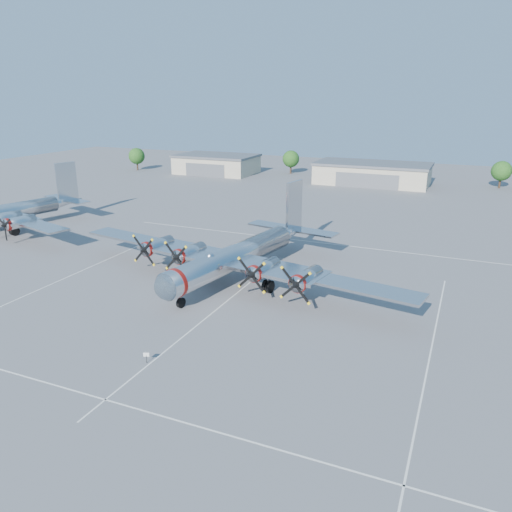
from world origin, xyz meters
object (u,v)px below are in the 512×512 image
at_px(main_bomber_b29, 240,278).
at_px(info_placard, 146,356).
at_px(tree_east, 502,171).
at_px(bomber_west, 11,229).
at_px(hangar_center, 372,173).
at_px(tree_west, 291,159).
at_px(hangar_west, 217,164).
at_px(tree_far_west, 137,156).

distance_m(main_bomber_b29, info_placard, 22.08).
bearing_deg(info_placard, main_bomber_b29, 74.51).
height_order(tree_east, bomber_west, tree_east).
xyz_separation_m(hangar_center, info_placard, (-0.33, -98.16, -2.02)).
xyz_separation_m(tree_west, main_bomber_b29, (23.17, -84.17, -4.22)).
distance_m(tree_west, main_bomber_b29, 87.40).
bearing_deg(tree_east, hangar_west, -175.40).
height_order(tree_west, bomber_west, tree_west).
height_order(main_bomber_b29, bomber_west, main_bomber_b29).
distance_m(bomber_west, info_placard, 55.44).
bearing_deg(hangar_west, tree_east, 4.60).
bearing_deg(tree_west, info_placard, -76.92).
relative_size(main_bomber_b29, info_placard, 47.75).
bearing_deg(info_placard, tree_west, 83.69).
bearing_deg(info_placard, hangar_center, 70.42).
xyz_separation_m(hangar_west, info_placard, (44.67, -98.16, -2.02)).
bearing_deg(main_bomber_b29, tree_west, 115.55).
bearing_deg(hangar_center, tree_east, 11.38).
height_order(tree_far_west, tree_east, same).
distance_m(hangar_center, tree_east, 30.64).
relative_size(tree_west, main_bomber_b29, 0.14).
height_order(hangar_west, info_placard, hangar_west).
relative_size(tree_far_west, main_bomber_b29, 0.14).
bearing_deg(tree_far_west, hangar_center, 3.24).
relative_size(tree_west, bomber_west, 0.17).
xyz_separation_m(tree_far_west, info_placard, (69.67, -94.19, -3.53)).
relative_size(hangar_center, info_placard, 29.21).
relative_size(main_bomber_b29, bomber_west, 1.21).
height_order(bomber_west, info_placard, bomber_west).
relative_size(tree_far_west, tree_west, 1.00).
bearing_deg(tree_west, tree_east, -2.08).
bearing_deg(main_bomber_b29, tree_east, 78.98).
xyz_separation_m(tree_far_west, main_bomber_b29, (68.17, -72.17, -4.22)).
xyz_separation_m(tree_west, info_placard, (24.67, -106.19, -3.53)).
relative_size(hangar_center, bomber_west, 0.74).
distance_m(hangar_west, main_bomber_b29, 87.57).
distance_m(hangar_west, info_placard, 107.86).
xyz_separation_m(hangar_west, tree_far_west, (-25.00, -3.96, 1.51)).
bearing_deg(hangar_center, bomber_west, -124.48).
xyz_separation_m(hangar_center, tree_east, (30.00, 6.04, 1.51)).
relative_size(hangar_west, tree_far_west, 3.40).
relative_size(tree_far_west, tree_east, 1.00).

